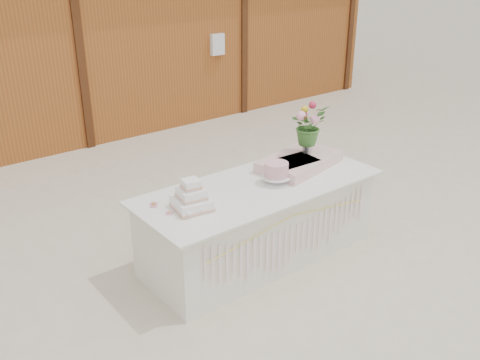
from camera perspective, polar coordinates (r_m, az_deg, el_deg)
name	(u,v)px	position (r m, az deg, el deg)	size (l,w,h in m)	color
ground	(259,256)	(5.38, 2.00, -8.06)	(80.00, 80.00, 0.00)	beige
barn	(29,21)	(9.99, -21.55, 15.54)	(12.60, 4.60, 3.30)	brown
cake_table	(260,221)	(5.18, 2.09, -4.44)	(2.40, 1.00, 0.77)	silver
wedding_cake	(192,199)	(4.55, -5.18, -2.04)	(0.35, 0.35, 0.27)	white
pink_cake_stand	(276,172)	(5.03, 3.91, 0.88)	(0.29, 0.29, 0.21)	white
satin_runner	(300,161)	(5.45, 6.37, 1.98)	(0.87, 0.50, 0.11)	beige
flower_vase	(307,146)	(5.53, 7.20, 3.63)	(0.10, 0.10, 0.14)	#B5B6BA
bouquet	(309,120)	(5.44, 7.34, 6.32)	(0.37, 0.32, 0.41)	#3C712D
loose_flowers	(156,209)	(4.60, -8.92, -3.08)	(0.13, 0.32, 0.02)	#CB7C9B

